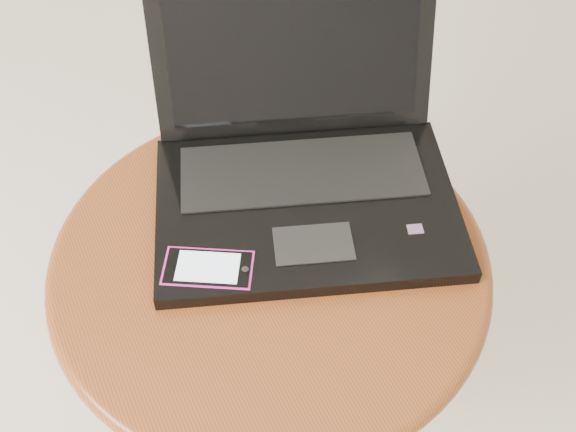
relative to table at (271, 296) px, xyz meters
name	(u,v)px	position (x,y,z in m)	size (l,w,h in m)	color
table	(271,296)	(0.00, 0.00, 0.00)	(0.58, 0.58, 0.46)	brown
laptop	(303,160)	(0.09, 0.09, 0.14)	(0.50, 0.48, 0.25)	black
phone_black	(208,242)	(-0.07, 0.05, 0.10)	(0.12, 0.10, 0.01)	black
phone_pink	(208,270)	(-0.08, 0.00, 0.11)	(0.13, 0.11, 0.01)	#DF239A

